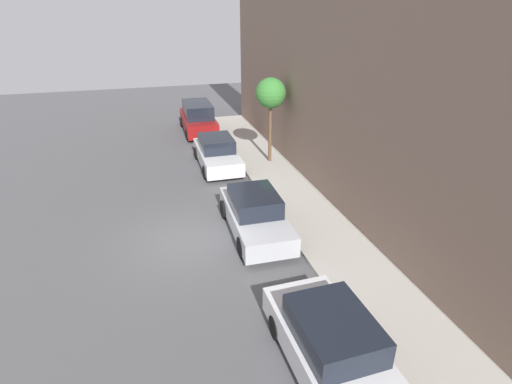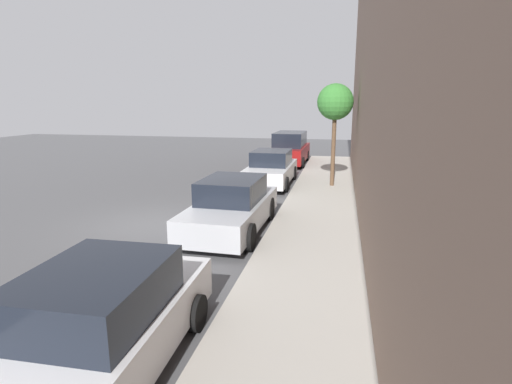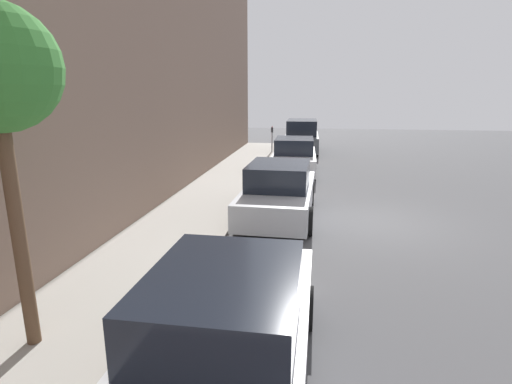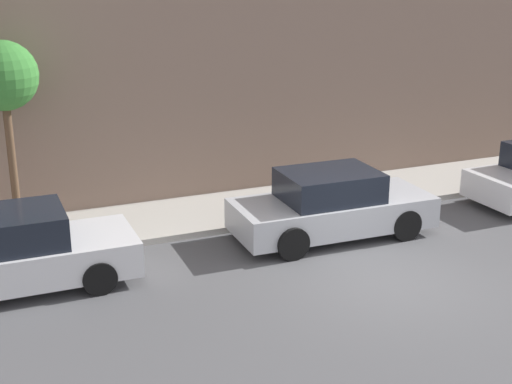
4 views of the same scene
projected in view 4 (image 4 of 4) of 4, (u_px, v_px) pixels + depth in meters
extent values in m
plane|color=#515154|center=(387.00, 279.00, 13.98)|extent=(60.00, 60.00, 0.00)
cube|color=#B2ADA3|center=(284.00, 203.00, 18.13)|extent=(2.52, 32.00, 0.15)
cylinder|color=black|center=(487.00, 187.00, 18.63)|extent=(0.22, 0.60, 0.60)
cube|color=#B7BABF|center=(332.00, 213.00, 15.98)|extent=(1.91, 4.54, 0.68)
cube|color=black|center=(329.00, 185.00, 15.74)|extent=(1.64, 2.14, 0.64)
cylinder|color=black|center=(293.00, 243.00, 14.78)|extent=(0.22, 0.71, 0.71)
cylinder|color=black|center=(260.00, 218.00, 16.27)|extent=(0.22, 0.71, 0.71)
cylinder|color=black|center=(406.00, 225.00, 15.82)|extent=(0.22, 0.71, 0.71)
cylinder|color=black|center=(365.00, 202.00, 17.31)|extent=(0.22, 0.71, 0.71)
cube|color=silver|center=(15.00, 261.00, 13.41)|extent=(1.83, 4.51, 0.68)
cube|color=black|center=(6.00, 229.00, 13.16)|extent=(1.60, 2.11, 0.64)
cylinder|color=black|center=(99.00, 278.00, 13.25)|extent=(0.22, 0.65, 0.65)
cylinder|color=black|center=(83.00, 246.00, 14.74)|extent=(0.22, 0.65, 0.65)
cylinder|color=brown|center=(13.00, 165.00, 15.54)|extent=(0.17, 0.17, 3.10)
sphere|color=#387F33|center=(3.00, 75.00, 14.93)|extent=(1.48, 1.48, 1.48)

